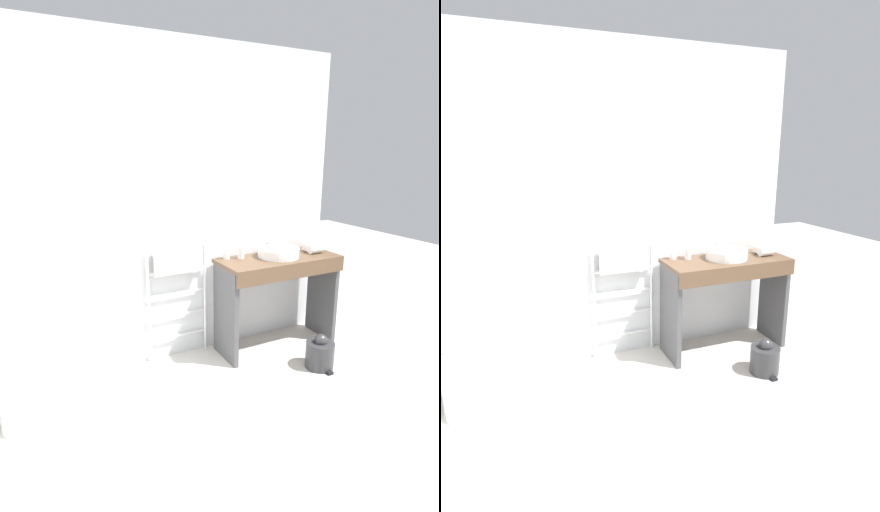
# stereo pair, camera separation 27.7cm
# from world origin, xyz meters

# --- Properties ---
(ground_plane) EXTENTS (12.00, 12.00, 0.00)m
(ground_plane) POSITION_xyz_m (0.00, 0.00, 0.00)
(ground_plane) COLOR beige
(wall_back) EXTENTS (3.18, 0.12, 2.61)m
(wall_back) POSITION_xyz_m (0.00, 1.31, 1.30)
(wall_back) COLOR silver
(wall_back) RESTS_ON ground_plane
(toilet) EXTENTS (0.39, 0.55, 0.79)m
(toilet) POSITION_xyz_m (-1.17, 0.89, 0.33)
(toilet) COLOR white
(toilet) RESTS_ON ground_plane
(towel_radiator) EXTENTS (0.54, 0.06, 1.02)m
(towel_radiator) POSITION_xyz_m (0.04, 1.20, 0.74)
(towel_radiator) COLOR silver
(towel_radiator) RESTS_ON ground_plane
(vanity_counter) EXTENTS (1.09, 0.46, 0.85)m
(vanity_counter) POSITION_xyz_m (0.91, 0.97, 0.59)
(vanity_counter) COLOR brown
(vanity_counter) RESTS_ON ground_plane
(sink_basin) EXTENTS (0.36, 0.36, 0.08)m
(sink_basin) POSITION_xyz_m (0.92, 0.99, 0.89)
(sink_basin) COLOR white
(sink_basin) RESTS_ON vanity_counter
(faucet) EXTENTS (0.02, 0.10, 0.11)m
(faucet) POSITION_xyz_m (0.92, 1.16, 0.92)
(faucet) COLOR silver
(faucet) RESTS_ON vanity_counter
(cup_near_wall) EXTENTS (0.06, 0.06, 0.10)m
(cup_near_wall) POSITION_xyz_m (0.48, 1.14, 0.90)
(cup_near_wall) COLOR white
(cup_near_wall) RESTS_ON vanity_counter
(cup_near_edge) EXTENTS (0.06, 0.06, 0.11)m
(cup_near_edge) POSITION_xyz_m (0.59, 1.09, 0.90)
(cup_near_edge) COLOR white
(cup_near_edge) RESTS_ON vanity_counter
(hair_dryer) EXTENTS (0.18, 0.17, 0.08)m
(hair_dryer) POSITION_xyz_m (1.30, 0.96, 0.89)
(hair_dryer) COLOR white
(hair_dryer) RESTS_ON vanity_counter
(trash_bin) EXTENTS (0.24, 0.27, 0.30)m
(trash_bin) POSITION_xyz_m (1.02, 0.49, 0.12)
(trash_bin) COLOR #333335
(trash_bin) RESTS_ON ground_plane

